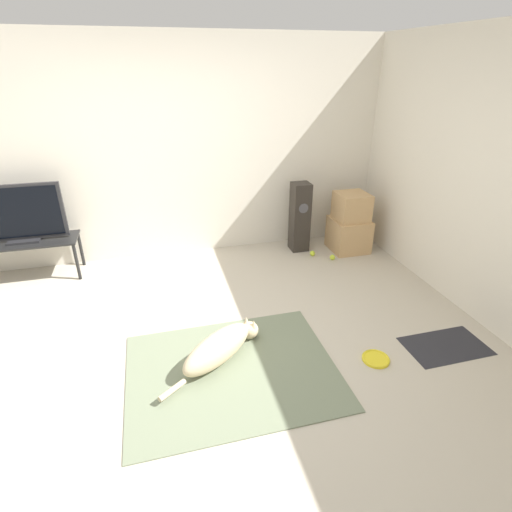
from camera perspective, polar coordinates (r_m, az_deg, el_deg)
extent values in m
plane|color=#BCB29E|center=(3.53, -7.22, -13.39)|extent=(12.00, 12.00, 0.00)
cube|color=silver|center=(4.92, -11.75, 14.30)|extent=(8.00, 0.06, 2.55)
cube|color=silver|center=(4.08, 31.11, 8.78)|extent=(0.06, 8.00, 2.55)
cube|color=slate|center=(3.32, -3.41, -16.02)|extent=(1.64, 1.31, 0.01)
ellipsoid|color=beige|center=(3.32, -5.50, -13.02)|extent=(0.72, 0.62, 0.27)
sphere|color=beige|center=(3.59, -0.90, -10.53)|extent=(0.15, 0.15, 0.15)
cone|color=beige|center=(3.56, -1.41, -9.15)|extent=(0.05, 0.05, 0.07)
cone|color=beige|center=(3.52, -0.33, -9.65)|extent=(0.05, 0.05, 0.07)
cylinder|color=beige|center=(3.13, -11.86, -18.23)|extent=(0.22, 0.18, 0.04)
cylinder|color=yellow|center=(3.55, 16.74, -13.93)|extent=(0.23, 0.23, 0.02)
torus|color=yellow|center=(3.55, 16.75, -13.84)|extent=(0.23, 0.23, 0.02)
cube|color=tan|center=(5.33, 13.09, 3.02)|extent=(0.45, 0.46, 0.42)
cube|color=tan|center=(5.20, 13.51, 6.89)|extent=(0.38, 0.39, 0.34)
cube|color=#2D2823|center=(5.15, 6.28, 5.53)|extent=(0.22, 0.22, 0.89)
cylinder|color=#4C4C51|center=(4.99, 6.82, 6.77)|extent=(0.12, 0.00, 0.12)
cube|color=black|center=(5.08, -30.07, 1.75)|extent=(1.08, 0.42, 0.02)
cylinder|color=black|center=(4.88, -24.21, -0.79)|extent=(0.04, 0.04, 0.43)
cylinder|color=black|center=(5.21, -23.72, 0.96)|extent=(0.04, 0.04, 0.43)
cube|color=#232326|center=(5.07, -30.13, 1.99)|extent=(0.33, 0.20, 0.03)
cube|color=#232326|center=(4.98, -30.92, 5.36)|extent=(0.93, 0.04, 0.61)
cube|color=black|center=(4.96, -30.97, 5.29)|extent=(0.86, 0.01, 0.55)
sphere|color=#C6E033|center=(5.13, 8.06, 0.38)|extent=(0.07, 0.07, 0.07)
sphere|color=#C6E033|center=(5.07, 10.86, -0.19)|extent=(0.07, 0.07, 0.07)
cube|color=#28282D|center=(3.92, 25.44, -11.53)|extent=(0.71, 0.42, 0.01)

